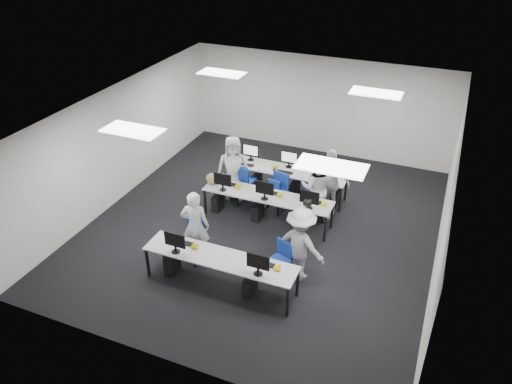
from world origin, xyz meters
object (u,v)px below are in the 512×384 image
at_px(chair_2, 237,190).
at_px(chair_7, 315,202).
at_px(chair_6, 277,196).
at_px(student_1, 317,188).
at_px(chair_0, 192,247).
at_px(chair_3, 276,198).
at_px(desk_mid, 267,197).
at_px(student_0, 195,226).
at_px(student_2, 233,168).
at_px(student_3, 329,182).
at_px(desk_front, 220,259).
at_px(chair_4, 312,207).
at_px(photographer, 300,244).
at_px(chair_1, 279,268).
at_px(chair_5, 246,186).

height_order(chair_2, chair_7, chair_7).
bearing_deg(chair_6, student_1, 0.92).
distance_m(chair_0, chair_3, 2.81).
xyz_separation_m(desk_mid, student_0, (-0.90, -1.96, 0.16)).
bearing_deg(chair_6, student_2, -168.82).
bearing_deg(student_3, desk_front, -109.91).
xyz_separation_m(chair_0, student_1, (2.02, 2.66, 0.54)).
height_order(desk_front, student_0, student_0).
distance_m(chair_4, photographer, 2.43).
xyz_separation_m(desk_front, student_3, (1.26, 3.54, 0.20)).
bearing_deg(chair_1, chair_3, 132.33).
relative_size(student_1, photographer, 1.01).
distance_m(chair_4, student_0, 3.22).
bearing_deg(photographer, chair_0, 21.46).
bearing_deg(chair_5, desk_mid, -34.73).
bearing_deg(student_2, chair_1, -74.62).
bearing_deg(desk_mid, chair_4, 32.61).
xyz_separation_m(chair_6, student_0, (-0.86, -2.74, 0.58)).
relative_size(desk_front, student_0, 1.91).
bearing_deg(chair_5, student_2, -139.86).
xyz_separation_m(student_1, student_2, (-2.30, 0.11, 0.02)).
bearing_deg(desk_front, chair_3, 89.66).
bearing_deg(student_0, chair_0, 32.28).
bearing_deg(chair_4, student_3, 54.42).
bearing_deg(student_3, student_0, -127.00).
xyz_separation_m(chair_5, student_3, (2.23, 0.03, 0.60)).
height_order(chair_0, student_1, student_1).
relative_size(desk_front, chair_6, 3.94).
relative_size(desk_mid, chair_4, 3.93).
distance_m(desk_front, chair_7, 3.58).
bearing_deg(chair_7, chair_0, -133.16).
relative_size(chair_2, chair_3, 0.95).
bearing_deg(desk_mid, chair_1, -62.20).
bearing_deg(chair_0, chair_5, 95.89).
bearing_deg(student_3, chair_6, -173.51).
relative_size(chair_0, photographer, 0.57).
bearing_deg(photographer, chair_5, -34.31).
xyz_separation_m(chair_3, chair_7, (0.95, 0.22, 0.00)).
bearing_deg(chair_4, chair_6, 177.71).
distance_m(chair_0, chair_2, 2.64).
height_order(desk_front, student_2, student_2).
bearing_deg(chair_5, chair_4, -0.24).
bearing_deg(chair_3, chair_4, 13.87).
distance_m(desk_mid, chair_7, 1.32).
bearing_deg(chair_2, chair_7, 18.05).
relative_size(chair_3, chair_7, 1.00).
bearing_deg(student_3, chair_3, -165.39).
bearing_deg(desk_front, student_0, 144.27).
bearing_deg(chair_3, student_2, -172.39).
distance_m(desk_front, chair_5, 3.66).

